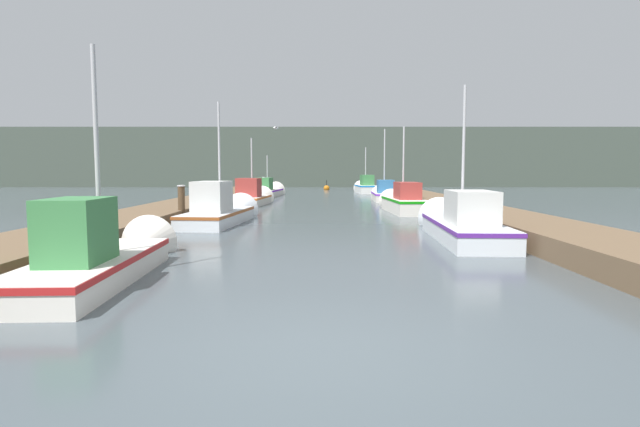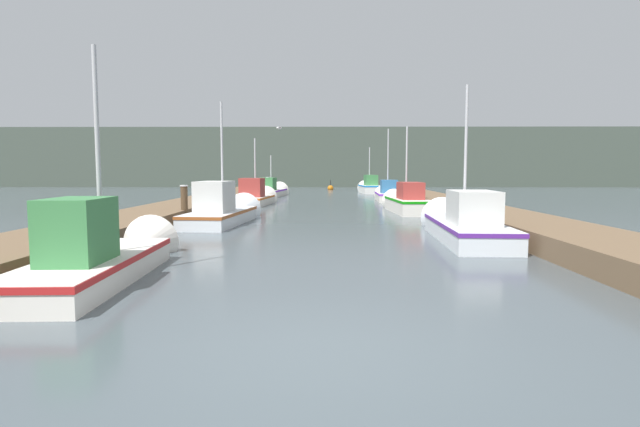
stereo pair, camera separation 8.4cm
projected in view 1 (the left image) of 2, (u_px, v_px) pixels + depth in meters
The scene contains 18 objects.
ground_plane at pixel (322, 351), 5.29m from camera, with size 200.00×200.00×0.00m.
dock_left at pixel (182, 209), 21.23m from camera, with size 2.39×40.00×0.51m.
dock_right at pixel (463, 209), 21.18m from camera, with size 2.39×40.00×0.51m.
distant_shore_ridge at pixel (322, 159), 61.48m from camera, with size 120.00×16.00×6.48m.
fishing_boat_0 at pixel (109, 254), 9.07m from camera, with size 1.57×5.47×4.47m.
fishing_boat_1 at pixel (461, 223), 14.25m from camera, with size 1.80×6.38×4.66m.
fishing_boat_2 at pixel (225, 211), 18.14m from camera, with size 2.02×5.76×4.78m.
fishing_boat_3 at pixel (404, 202), 22.88m from camera, with size 1.54×5.52×4.15m.
fishing_boat_4 at pixel (256, 197), 27.60m from camera, with size 1.93×4.89×4.10m.
fishing_boat_5 at pixel (386, 194), 31.13m from camera, with size 1.51×4.89×4.78m.
fishing_boat_6 at pixel (271, 191), 36.21m from camera, with size 2.12×6.16×3.42m.
fishing_boat_7 at pixel (367, 187), 41.07m from camera, with size 1.65×4.80×4.04m.
mooring_piling_0 at pixel (266, 185), 42.25m from camera, with size 0.31×0.31×1.28m.
mooring_piling_1 at pixel (422, 197), 24.81m from camera, with size 0.26×0.26×1.08m.
mooring_piling_2 at pixel (199, 203), 20.17m from camera, with size 0.34×0.34×1.12m.
mooring_piling_3 at pixel (184, 205), 17.38m from camera, with size 0.28×0.28×1.38m.
channel_buoy at pixel (329, 188), 47.14m from camera, with size 0.56×0.56×1.06m.
seagull_lead at pixel (278, 128), 25.07m from camera, with size 0.31×0.56×0.12m.
Camera 1 is at (-0.00, -5.14, 1.92)m, focal length 28.00 mm.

